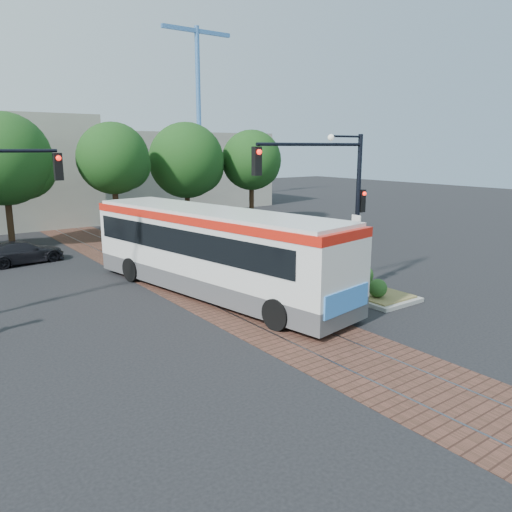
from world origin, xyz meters
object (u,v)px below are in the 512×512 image
(city_bus, at_px, (212,247))
(parked_car, at_px, (22,252))
(traffic_island, at_px, (351,283))
(signal_pole_main, at_px, (336,189))

(city_bus, bearing_deg, parked_car, 106.58)
(traffic_island, xyz_separation_m, parked_car, (-9.71, 13.12, 0.24))
(city_bus, xyz_separation_m, parked_car, (-4.93, 10.14, -1.30))
(signal_pole_main, bearing_deg, traffic_island, -5.36)
(parked_car, bearing_deg, signal_pole_main, -153.52)
(city_bus, relative_size, signal_pole_main, 2.14)
(signal_pole_main, bearing_deg, city_bus, 142.83)
(signal_pole_main, relative_size, parked_car, 1.52)
(city_bus, xyz_separation_m, traffic_island, (4.77, -2.98, -1.55))
(city_bus, distance_m, traffic_island, 5.84)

